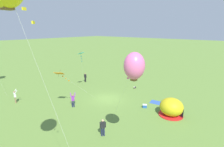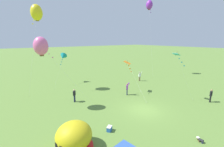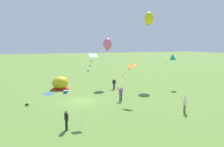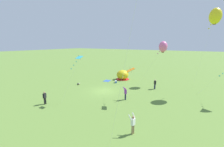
{
  "view_description": "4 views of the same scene",
  "coord_description": "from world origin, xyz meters",
  "views": [
    {
      "loc": [
        -15.59,
        17.55,
        9.91
      ],
      "look_at": [
        -1.46,
        0.65,
        4.17
      ],
      "focal_mm": 28.0,
      "sensor_mm": 36.0,
      "label": 1
    },
    {
      "loc": [
        -12.41,
        -10.72,
        8.02
      ],
      "look_at": [
        -1.05,
        4.88,
        3.57
      ],
      "focal_mm": 24.0,
      "sensor_mm": 36.0,
      "label": 2
    },
    {
      "loc": [
        26.54,
        -6.8,
        7.26
      ],
      "look_at": [
        1.15,
        3.77,
        3.56
      ],
      "focal_mm": 35.0,
      "sensor_mm": 36.0,
      "label": 3
    },
    {
      "loc": [
        19.87,
        13.74,
        7.97
      ],
      "look_at": [
        -1.29,
        0.77,
        2.88
      ],
      "focal_mm": 24.0,
      "sensor_mm": 36.0,
      "label": 4
    }
  ],
  "objects": [
    {
      "name": "person_far_back",
      "position": [
        1.62,
        4.79,
        1.0
      ],
      "size": [
        0.69,
        0.71,
        1.89
      ],
      "color": "#1E2347",
      "rests_on": "ground"
    },
    {
      "name": "kite_orange",
      "position": [
        2.49,
        5.76,
        4.43
      ],
      "size": [
        1.72,
        5.78,
        5.0
      ],
      "color": "silver",
      "rests_on": "ground"
    },
    {
      "name": "kite_purple",
      "position": [
        14.34,
        12.45,
        15.15
      ],
      "size": [
        2.63,
        4.38,
        16.12
      ],
      "color": "silver",
      "rests_on": "ground"
    },
    {
      "name": "cooler_box",
      "position": [
        -5.6,
        -0.96,
        0.22
      ],
      "size": [
        0.65,
        0.6,
        0.44
      ],
      "color": "#2659B2",
      "rests_on": "ground"
    },
    {
      "name": "person_arms_raised",
      "position": [
        8.66,
        9.04,
        1.0
      ],
      "size": [
        0.68,
        0.54,
        1.89
      ],
      "color": "#8C7251",
      "rests_on": "ground"
    },
    {
      "name": "popup_tent",
      "position": [
        -8.95,
        -1.17,
        1.0
      ],
      "size": [
        2.81,
        2.81,
        2.1
      ],
      "color": "gold",
      "rests_on": "ground"
    },
    {
      "name": "kite_teal",
      "position": [
        -3.57,
        16.69,
        4.85
      ],
      "size": [
        3.86,
        4.22,
        5.61
      ],
      "color": "silver",
      "rests_on": "ground"
    },
    {
      "name": "kite_yellow",
      "position": [
        -7.64,
        14.56,
        11.78
      ],
      "size": [
        3.39,
        2.86,
        12.95
      ],
      "color": "silver",
      "rests_on": "ground"
    },
    {
      "name": "kite_cyan",
      "position": [
        5.62,
        -0.23,
        5.83
      ],
      "size": [
        2.27,
        2.31,
        6.46
      ],
      "color": "silver",
      "rests_on": "ground"
    },
    {
      "name": "kite_pink",
      "position": [
        -8.97,
        7.14,
        7.28
      ],
      "size": [
        5.52,
        4.06,
        8.29
      ],
      "color": "silver",
      "rests_on": "ground"
    },
    {
      "name": "toddler_crawling",
      "position": [
        -0.58,
        -6.41,
        0.18
      ],
      "size": [
        0.27,
        0.55,
        0.32
      ],
      "color": "black",
      "rests_on": "ground"
    },
    {
      "name": "person_with_toddler",
      "position": [
        -5.6,
        6.94,
        0.96
      ],
      "size": [
        0.43,
        0.46,
        1.72
      ],
      "color": "#1E2347",
      "rests_on": "ground"
    },
    {
      "name": "person_near_tent",
      "position": [
        8.62,
        -3.54,
        0.96
      ],
      "size": [
        0.59,
        0.29,
        1.72
      ],
      "color": "black",
      "rests_on": "ground"
    },
    {
      "name": "ground_plane",
      "position": [
        0.0,
        0.0,
        0.0
      ],
      "size": [
        300.0,
        300.0,
        0.0
      ],
      "primitive_type": "plane",
      "color": "olive"
    }
  ]
}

